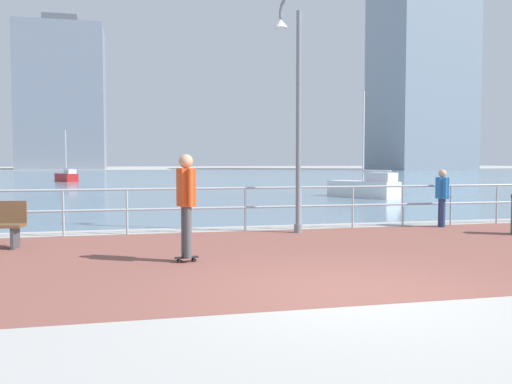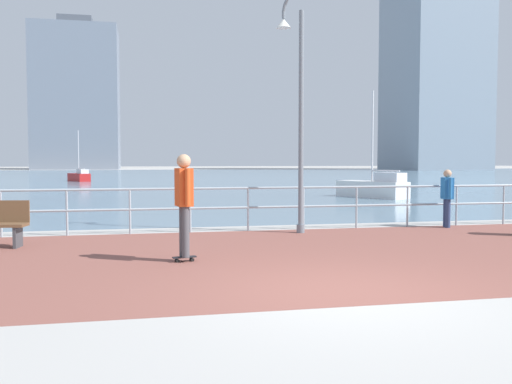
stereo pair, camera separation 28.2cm
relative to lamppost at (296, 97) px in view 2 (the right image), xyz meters
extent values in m
plane|color=#ADAAA5|center=(-1.06, 34.01, -3.20)|extent=(220.00, 220.00, 0.00)
cube|color=brown|center=(-1.06, -3.08, -3.20)|extent=(28.00, 7.11, 0.01)
cube|color=slate|center=(-1.06, 45.47, -3.20)|extent=(180.00, 88.00, 0.00)
cylinder|color=#9EADB7|center=(-6.66, 0.47, -2.68)|extent=(0.05, 0.05, 1.05)
cylinder|color=#9EADB7|center=(-5.26, 0.47, -2.68)|extent=(0.05, 0.05, 1.05)
cylinder|color=#9EADB7|center=(-3.86, 0.47, -2.68)|extent=(0.05, 0.05, 1.05)
cylinder|color=#9EADB7|center=(-2.46, 0.47, -2.68)|extent=(0.05, 0.05, 1.05)
cylinder|color=#9EADB7|center=(-1.06, 0.47, -2.68)|extent=(0.05, 0.05, 1.05)
cylinder|color=#9EADB7|center=(0.34, 0.47, -2.68)|extent=(0.05, 0.05, 1.05)
cylinder|color=#9EADB7|center=(1.74, 0.47, -2.68)|extent=(0.05, 0.05, 1.05)
cylinder|color=#9EADB7|center=(3.14, 0.47, -2.68)|extent=(0.05, 0.05, 1.05)
cylinder|color=#9EADB7|center=(4.54, 0.47, -2.68)|extent=(0.05, 0.05, 1.05)
cylinder|color=#9EADB7|center=(5.94, 0.47, -2.68)|extent=(0.05, 0.05, 1.05)
cylinder|color=#9EADB7|center=(-1.06, 0.47, -2.15)|extent=(25.20, 0.06, 0.06)
cylinder|color=#9EADB7|center=(-1.06, 0.47, -2.62)|extent=(25.20, 0.06, 0.06)
cylinder|color=slate|center=(0.09, -0.13, -3.10)|extent=(0.19, 0.19, 0.20)
cylinder|color=slate|center=(0.09, -0.13, -0.60)|extent=(0.12, 0.12, 5.19)
cylinder|color=slate|center=(-0.18, 0.25, 2.28)|extent=(0.16, 0.18, 0.19)
cylinder|color=slate|center=(-0.21, 0.30, 2.14)|extent=(0.14, 0.15, 0.19)
cylinder|color=slate|center=(-0.23, 0.32, 1.99)|extent=(0.12, 0.12, 0.17)
cone|color=silver|center=(-0.23, 0.32, 1.79)|extent=(0.36, 0.36, 0.22)
cylinder|color=black|center=(-3.02, -3.40, -3.17)|extent=(0.06, 0.04, 0.06)
cylinder|color=black|center=(-3.03, -3.32, -3.17)|extent=(0.06, 0.04, 0.06)
cylinder|color=black|center=(-2.77, -3.35, -3.17)|extent=(0.06, 0.04, 0.06)
cylinder|color=black|center=(-2.78, -3.27, -3.17)|extent=(0.06, 0.04, 0.06)
cube|color=black|center=(-2.90, -3.33, -3.12)|extent=(0.41, 0.18, 0.02)
cylinder|color=#4C4C51|center=(-2.89, -3.41, -2.68)|extent=(0.15, 0.15, 0.86)
cylinder|color=#4C4C51|center=(-2.92, -3.26, -2.68)|extent=(0.15, 0.15, 0.86)
cube|color=#D84C1E|center=(-2.90, -3.33, -1.93)|extent=(0.30, 0.38, 0.64)
cylinder|color=#D84C1E|center=(-2.86, -3.56, -1.92)|extent=(0.11, 0.11, 0.61)
cylinder|color=#D84C1E|center=(-2.94, -3.11, -1.92)|extent=(0.11, 0.11, 0.61)
sphere|color=tan|center=(-2.90, -3.33, -1.49)|extent=(0.24, 0.24, 0.24)
cylinder|color=navy|center=(4.07, 0.20, -2.83)|extent=(0.16, 0.16, 0.73)
cylinder|color=navy|center=(4.03, 0.05, -2.83)|extent=(0.16, 0.16, 0.73)
cube|color=#236BB2|center=(4.05, 0.12, -2.19)|extent=(0.31, 0.38, 0.55)
cylinder|color=#236BB2|center=(4.10, 0.35, -2.18)|extent=(0.11, 0.11, 0.52)
cylinder|color=#236BB2|center=(4.00, -0.10, -2.18)|extent=(0.11, 0.11, 0.52)
sphere|color=tan|center=(4.05, 0.12, -1.82)|extent=(0.20, 0.20, 0.20)
cube|color=#3F4247|center=(-5.99, -1.14, -2.97)|extent=(0.12, 0.38, 0.45)
cube|color=white|center=(6.88, 11.31, -2.83)|extent=(2.55, 3.61, 0.75)
cube|color=silver|center=(7.36, 10.38, -2.24)|extent=(1.24, 1.46, 0.42)
cylinder|color=silver|center=(6.88, 11.31, -0.37)|extent=(0.08, 0.08, 4.16)
cylinder|color=silver|center=(7.23, 10.63, -1.95)|extent=(0.77, 1.43, 0.07)
cube|color=#B21E1E|center=(-8.59, 34.92, -2.88)|extent=(2.09, 3.08, 0.64)
cube|color=silver|center=(-8.21, 34.11, -2.39)|extent=(1.04, 1.24, 0.35)
cylinder|color=silver|center=(-8.59, 34.92, -0.80)|extent=(0.07, 0.07, 3.53)
cylinder|color=silver|center=(-8.31, 34.32, -2.14)|extent=(0.62, 1.23, 0.06)
cube|color=slate|center=(-15.42, 99.39, 10.23)|extent=(15.62, 12.83, 26.85)
cube|color=#4E5560|center=(-15.42, 99.39, 24.65)|extent=(6.25, 5.13, 2.00)
cube|color=#8493A3|center=(48.85, 80.25, 15.80)|extent=(14.36, 16.30, 38.00)
camera|label=1|loc=(-3.89, -12.64, -1.48)|focal=38.93mm
camera|label=2|loc=(-3.62, -12.70, -1.48)|focal=38.93mm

